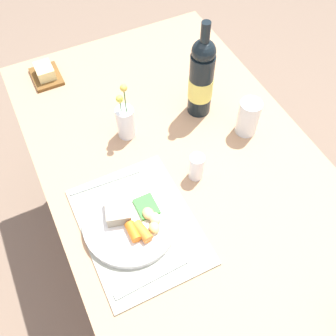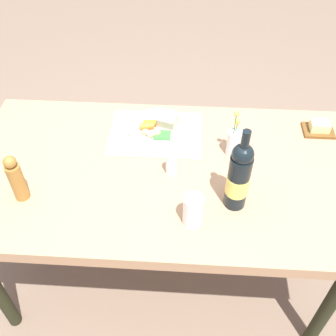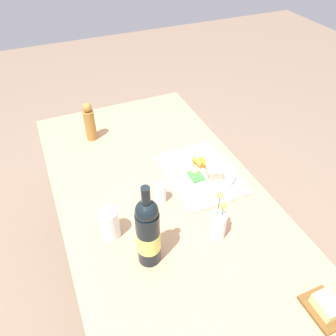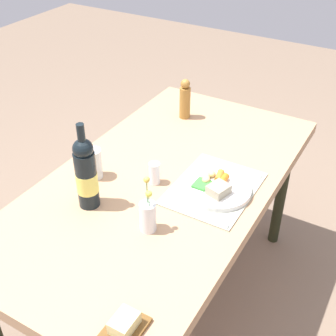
{
  "view_description": "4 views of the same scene",
  "coord_description": "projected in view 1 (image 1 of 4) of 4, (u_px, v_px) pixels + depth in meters",
  "views": [
    {
      "loc": [
        0.52,
        -0.35,
        1.74
      ],
      "look_at": [
        -0.03,
        -0.08,
        0.86
      ],
      "focal_mm": 41.86,
      "sensor_mm": 36.0,
      "label": 1
    },
    {
      "loc": [
        -0.09,
        1.1,
        1.88
      ],
      "look_at": [
        -0.02,
        0.03,
        0.79
      ],
      "focal_mm": 42.98,
      "sensor_mm": 36.0,
      "label": 2
    },
    {
      "loc": [
        -0.91,
        0.36,
        1.75
      ],
      "look_at": [
        0.07,
        -0.06,
        0.81
      ],
      "focal_mm": 35.67,
      "sensor_mm": 36.0,
      "label": 3
    },
    {
      "loc": [
        -1.25,
        -0.75,
        1.82
      ],
      "look_at": [
        0.05,
        0.0,
        0.77
      ],
      "focal_mm": 48.11,
      "sensor_mm": 36.0,
      "label": 4
    }
  ],
  "objects": [
    {
      "name": "ground_plane",
      "position": [
        187.0,
        273.0,
        1.78
      ],
      "size": [
        8.0,
        8.0,
        0.0
      ],
      "primitive_type": "plane",
      "color": "#796451"
    },
    {
      "name": "dining_table",
      "position": [
        195.0,
        197.0,
        1.23
      ],
      "size": [
        1.56,
        0.83,
        0.75
      ],
      "color": "tan",
      "rests_on": "ground_plane"
    },
    {
      "name": "placemat",
      "position": [
        139.0,
        226.0,
        1.09
      ],
      "size": [
        0.39,
        0.3,
        0.01
      ],
      "primitive_type": "cube",
      "color": "#9DA08E",
      "rests_on": "dining_table"
    },
    {
      "name": "dinner_plate",
      "position": [
        131.0,
        221.0,
        1.08
      ],
      "size": [
        0.26,
        0.26,
        0.06
      ],
      "color": "white",
      "rests_on": "placemat"
    },
    {
      "name": "fork",
      "position": [
        105.0,
        181.0,
        1.17
      ],
      "size": [
        0.03,
        0.22,
        0.0
      ],
      "primitive_type": "cube",
      "rotation": [
        0.0,
        0.0,
        -0.06
      ],
      "color": "silver",
      "rests_on": "placemat"
    },
    {
      "name": "knife",
      "position": [
        152.0,
        277.0,
        1.0
      ],
      "size": [
        0.03,
        0.21,
        0.0
      ],
      "primitive_type": "cube",
      "rotation": [
        0.0,
        0.0,
        0.04
      ],
      "color": "silver",
      "rests_on": "placemat"
    },
    {
      "name": "water_tumbler",
      "position": [
        248.0,
        119.0,
        1.25
      ],
      "size": [
        0.07,
        0.07,
        0.13
      ],
      "color": "silver",
      "rests_on": "dining_table"
    },
    {
      "name": "salt_shaker",
      "position": [
        196.0,
        167.0,
        1.15
      ],
      "size": [
        0.04,
        0.04,
        0.09
      ],
      "primitive_type": "cylinder",
      "color": "white",
      "rests_on": "dining_table"
    },
    {
      "name": "wine_bottle",
      "position": [
        201.0,
        79.0,
        1.23
      ],
      "size": [
        0.08,
        0.08,
        0.34
      ],
      "color": "black",
      "rests_on": "dining_table"
    },
    {
      "name": "butter_dish",
      "position": [
        45.0,
        73.0,
        1.42
      ],
      "size": [
        0.13,
        0.1,
        0.05
      ],
      "color": "brown",
      "rests_on": "dining_table"
    },
    {
      "name": "flower_vase",
      "position": [
        126.0,
        121.0,
        1.23
      ],
      "size": [
        0.06,
        0.06,
        0.22
      ],
      "color": "silver",
      "rests_on": "dining_table"
    }
  ]
}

